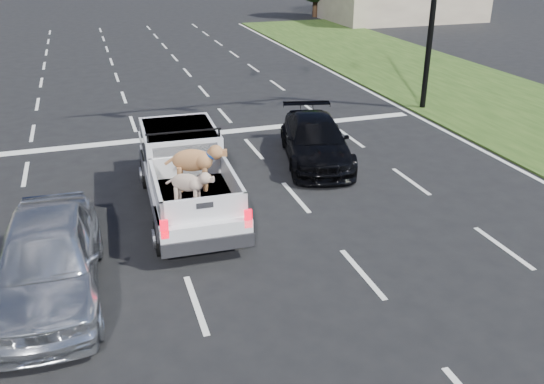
{
  "coord_description": "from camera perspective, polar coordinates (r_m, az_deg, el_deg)",
  "views": [
    {
      "loc": [
        -3.2,
        -9.12,
        6.45
      ],
      "look_at": [
        0.43,
        2.0,
        1.19
      ],
      "focal_mm": 38.0,
      "sensor_mm": 36.0,
      "label": 1
    }
  ],
  "objects": [
    {
      "name": "black_coupe",
      "position": [
        17.73,
        4.35,
        5.11
      ],
      "size": [
        2.89,
        4.93,
        1.34
      ],
      "primitive_type": "imported",
      "rotation": [
        0.0,
        0.0,
        -0.23
      ],
      "color": "black",
      "rests_on": "ground"
    },
    {
      "name": "pickup_truck",
      "position": [
        14.6,
        -8.48,
        1.9
      ],
      "size": [
        2.24,
        5.58,
        2.06
      ],
      "rotation": [
        0.0,
        0.0,
        -0.04
      ],
      "color": "black",
      "rests_on": "ground"
    },
    {
      "name": "ground",
      "position": [
        11.61,
        1.06,
        -9.52
      ],
      "size": [
        160.0,
        160.0,
        0.0
      ],
      "primitive_type": "plane",
      "color": "black",
      "rests_on": "ground"
    },
    {
      "name": "silver_sedan",
      "position": [
        11.75,
        -21.39,
        -6.25
      ],
      "size": [
        2.15,
        4.9,
        1.64
      ],
      "primitive_type": "imported",
      "rotation": [
        0.0,
        0.0,
        -0.04
      ],
      "color": "silver",
      "rests_on": "ground"
    },
    {
      "name": "road_markings",
      "position": [
        17.25,
        -6.06,
        2.13
      ],
      "size": [
        17.75,
        60.0,
        0.01
      ],
      "color": "silver",
      "rests_on": "ground"
    }
  ]
}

